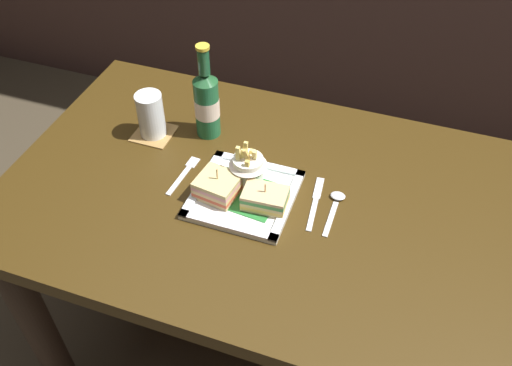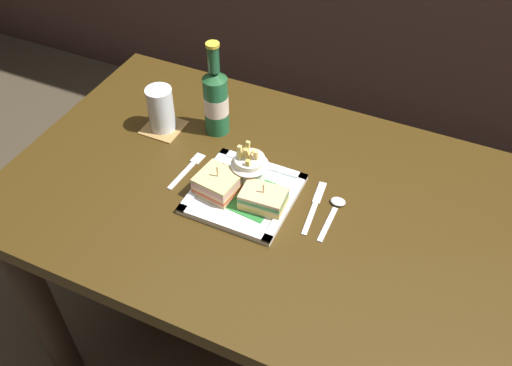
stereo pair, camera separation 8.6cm
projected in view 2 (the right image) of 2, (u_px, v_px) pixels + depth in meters
ground_plane at (264, 353)px, 1.83m from camera, size 6.00×6.00×0.00m
dining_table at (267, 233)px, 1.39m from camera, size 1.26×0.79×0.76m
square_plate at (244, 194)px, 1.29m from camera, size 0.23×0.23×0.02m
sandwich_half_left at (218, 183)px, 1.27m from camera, size 0.10×0.10×0.08m
sandwich_half_right at (263, 199)px, 1.24m from camera, size 0.10×0.07×0.07m
fries_cup at (250, 165)px, 1.28m from camera, size 0.09×0.09×0.11m
beer_bottle at (216, 100)px, 1.40m from camera, size 0.06×0.06×0.26m
drink_coaster at (164, 128)px, 1.47m from camera, size 0.10×0.10×0.00m
water_glass at (161, 112)px, 1.43m from camera, size 0.07×0.07×0.12m
fork at (188, 169)px, 1.36m from camera, size 0.03×0.14×0.00m
knife at (315, 205)px, 1.27m from camera, size 0.03×0.17×0.00m
spoon at (335, 208)px, 1.26m from camera, size 0.04×0.14×0.01m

